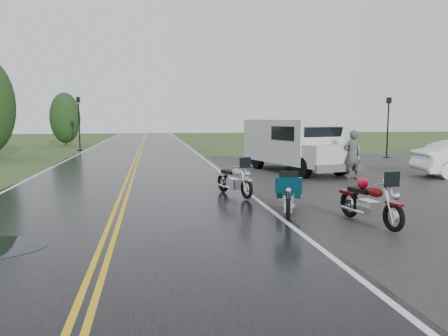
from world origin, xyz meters
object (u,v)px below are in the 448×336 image
Objects in this scene: person_at_van at (352,156)px; motorcycle_teal at (288,198)px; van_white at (304,149)px; motorcycle_red at (394,206)px; motorcycle_silver at (247,181)px; lamp_post_far_right at (388,128)px; lamp_post_far_left at (79,124)px.

motorcycle_teal is at bearing 48.59° from person_at_van.
van_white reaches higher than person_at_van.
motorcycle_red is 8.03m from person_at_van.
van_white is at bearing 34.42° from motorcycle_silver.
motorcycle_teal is 17.96m from lamp_post_far_right.
lamp_post_far_right reaches higher than motorcycle_silver.
lamp_post_far_right is (11.04, 11.74, 1.21)m from motorcycle_silver.
lamp_post_far_left reaches higher than motorcycle_silver.
motorcycle_red is 8.27m from van_white.
van_white reaches higher than motorcycle_teal.
motorcycle_teal is 0.53× the size of lamp_post_far_right.
lamp_post_far_left is 20.84m from lamp_post_far_right.
lamp_post_far_right is (18.80, -8.99, -0.16)m from lamp_post_far_left.
motorcycle_red reaches higher than motorcycle_silver.
lamp_post_far_left is 1.09× the size of lamp_post_far_right.
lamp_post_far_right is at bearing 50.78° from motorcycle_red.
person_at_van is 10.31m from lamp_post_far_right.
motorcycle_red is 1.09× the size of person_at_van.
lamp_post_far_left is at bearing 92.27° from motorcycle_silver.
motorcycle_silver is 6.03m from person_at_van.
person_at_van is 21.38m from lamp_post_far_left.
lamp_post_far_left is (-10.93, 16.57, 0.78)m from van_white.
lamp_post_far_right is at bearing 28.29° from van_white.
motorcycle_teal is 1.01× the size of person_at_van.
person_at_van is (4.50, 6.18, 0.38)m from motorcycle_teal.
motorcycle_teal is at bearing -70.83° from lamp_post_far_left.
motorcycle_red is at bearing -119.41° from lamp_post_far_right.
lamp_post_far_left reaches higher than motorcycle_teal.
lamp_post_far_right is at bearing 71.53° from motorcycle_teal.
lamp_post_far_left reaches higher than motorcycle_red.
motorcycle_red is at bearing -19.54° from motorcycle_teal.
motorcycle_teal is at bearing 132.60° from motorcycle_red.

